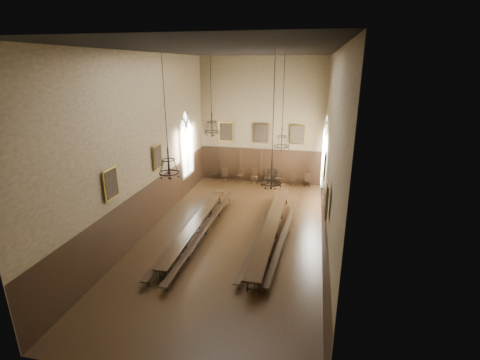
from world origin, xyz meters
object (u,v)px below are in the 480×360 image
(chandelier_front_left, at_px, (169,166))
(chandelier_front_right, at_px, (272,174))
(bench_left_outer, at_px, (187,227))
(bench_left_inner, at_px, (206,230))
(chair_2, at_px, (240,178))
(chair_0, at_px, (215,176))
(table_right, at_px, (272,230))
(bench_right_outer, at_px, (284,236))
(bench_right_inner, at_px, (262,234))
(chair_4, at_px, (268,180))
(chair_6, at_px, (293,182))
(chair_5, at_px, (279,181))
(chandelier_back_right, at_px, (282,140))
(table_left, at_px, (196,228))
(chandelier_back_left, at_px, (212,127))
(chair_7, at_px, (307,183))
(chair_3, at_px, (254,179))
(chair_1, at_px, (225,177))

(chandelier_front_left, xyz_separation_m, chandelier_front_right, (4.51, -0.43, 0.05))
(bench_left_outer, bearing_deg, chandelier_front_right, -28.38)
(bench_left_inner, xyz_separation_m, chair_2, (-0.11, 8.84, 0.01))
(bench_left_inner, distance_m, chair_0, 9.09)
(table_right, relative_size, bench_right_outer, 1.12)
(bench_left_outer, relative_size, bench_right_inner, 1.12)
(bench_left_outer, bearing_deg, bench_right_inner, 1.63)
(chair_4, distance_m, chair_6, 1.88)
(bench_left_outer, distance_m, chair_5, 9.53)
(chandelier_back_right, bearing_deg, table_left, -144.89)
(chair_4, bearing_deg, table_left, -111.05)
(bench_left_inner, xyz_separation_m, chandelier_front_right, (3.60, -2.44, 4.02))
(bench_left_outer, height_order, bench_left_inner, bench_left_inner)
(chandelier_back_left, bearing_deg, bench_left_inner, -81.09)
(chair_7, bearing_deg, bench_right_inner, -107.69)
(chair_4, bearing_deg, chair_2, 175.54)
(chair_4, height_order, chandelier_back_left, chandelier_back_left)
(chair_2, height_order, chandelier_front_left, chandelier_front_left)
(table_right, height_order, chandelier_back_right, chandelier_back_right)
(chair_5, relative_size, chandelier_front_right, 0.19)
(chandelier_back_left, bearing_deg, table_left, -90.50)
(chair_6, height_order, chandelier_back_left, chandelier_back_left)
(chair_7, height_order, chandelier_front_right, chandelier_front_right)
(chair_3, xyz_separation_m, chair_6, (2.88, -0.04, -0.04))
(chandelier_front_right, bearing_deg, chair_7, 83.46)
(chandelier_back_right, bearing_deg, chair_3, 112.42)
(chair_4, xyz_separation_m, chandelier_front_right, (1.61, -11.30, 4.02))
(chair_3, height_order, chair_6, chair_3)
(chair_4, height_order, chair_6, chair_4)
(chair_0, bearing_deg, bench_right_outer, -46.70)
(table_right, height_order, chair_1, chair_1)
(chair_4, xyz_separation_m, chair_7, (2.89, -0.08, -0.02))
(bench_right_outer, xyz_separation_m, chair_5, (-1.19, 8.57, 0.04))
(chair_2, bearing_deg, chandelier_back_left, -75.64)
(chair_3, xyz_separation_m, chandelier_front_right, (2.61, -11.27, 4.01))
(chair_1, height_order, chair_3, chair_3)
(chandelier_back_left, distance_m, chandelier_back_right, 4.02)
(table_right, bearing_deg, chair_3, 105.79)
(bench_right_inner, relative_size, chair_3, 8.85)
(bench_right_outer, bearing_deg, chair_1, 121.54)
(chair_1, height_order, chair_2, chair_2)
(chair_3, height_order, chandelier_front_left, chandelier_front_left)
(chair_0, relative_size, chair_5, 0.94)
(table_right, bearing_deg, bench_right_inner, -148.13)
(chair_3, height_order, chandelier_back_left, chandelier_back_left)
(table_left, relative_size, chair_6, 10.15)
(chair_6, xyz_separation_m, chandelier_front_right, (-0.27, -11.23, 4.05))
(chair_0, distance_m, chair_3, 3.07)
(chair_0, relative_size, chair_4, 0.94)
(chair_1, xyz_separation_m, chair_4, (3.22, 0.13, 0.00))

